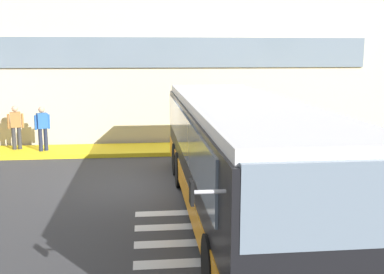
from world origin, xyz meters
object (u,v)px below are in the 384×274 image
object	(u,v)px
safety_bollard_yellow	(228,144)
passenger_by_doorway	(16,125)
passenger_at_curb_edge	(42,126)
bus_main_foreground	(239,158)

from	to	relation	value
safety_bollard_yellow	passenger_by_doorway	bearing A→B (deg)	169.77
passenger_by_doorway	passenger_at_curb_edge	xyz separation A→B (m)	(1.06, -0.40, 0.00)
passenger_by_doorway	passenger_at_curb_edge	bearing A→B (deg)	-20.36
passenger_at_curb_edge	safety_bollard_yellow	distance (m)	6.95
bus_main_foreground	passenger_at_curb_edge	xyz separation A→B (m)	(-5.97, 7.18, -0.26)
passenger_by_doorway	safety_bollard_yellow	bearing A→B (deg)	-10.23
bus_main_foreground	safety_bollard_yellow	xyz separation A→B (m)	(0.87, 6.15, -0.88)
passenger_at_curb_edge	bus_main_foreground	bearing A→B (deg)	-50.25
passenger_by_doorway	passenger_at_curb_edge	world-z (taller)	same
passenger_by_doorway	passenger_at_curb_edge	distance (m)	1.14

